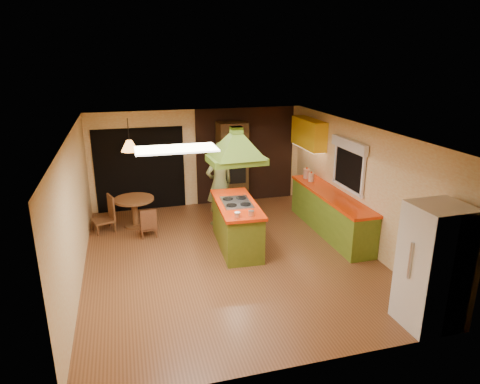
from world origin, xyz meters
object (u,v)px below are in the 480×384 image
object	(u,v)px
wall_oven	(232,164)
canister_large	(307,174)
kitchen_island	(237,225)
man	(220,184)
refrigerator	(433,267)
dining_table	(134,207)

from	to	relation	value
wall_oven	canister_large	xyz separation A→B (m)	(1.59, -1.12, -0.06)
wall_oven	canister_large	distance (m)	1.95
kitchen_island	man	world-z (taller)	man
wall_oven	canister_large	bearing A→B (deg)	-37.29
kitchen_island	wall_oven	size ratio (longest dim) A/B	0.90
man	canister_large	bearing A→B (deg)	160.93
kitchen_island	refrigerator	bearing A→B (deg)	-55.27
wall_oven	dining_table	world-z (taller)	wall_oven
man	dining_table	world-z (taller)	man
kitchen_island	dining_table	size ratio (longest dim) A/B	2.18
wall_oven	refrigerator	bearing A→B (deg)	-78.04
man	wall_oven	bearing A→B (deg)	-138.06
refrigerator	wall_oven	xyz separation A→B (m)	(-1.47, 5.83, 0.16)
man	refrigerator	distance (m)	5.07
kitchen_island	refrigerator	distance (m)	3.90
canister_large	dining_table	bearing A→B (deg)	176.26
kitchen_island	wall_oven	distance (m)	2.66
man	dining_table	xyz separation A→B (m)	(-1.93, 0.36, -0.50)
man	canister_large	world-z (taller)	man
dining_table	refrigerator	bearing A→B (deg)	-51.25
canister_large	wall_oven	bearing A→B (deg)	144.86
wall_oven	dining_table	distance (m)	2.74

